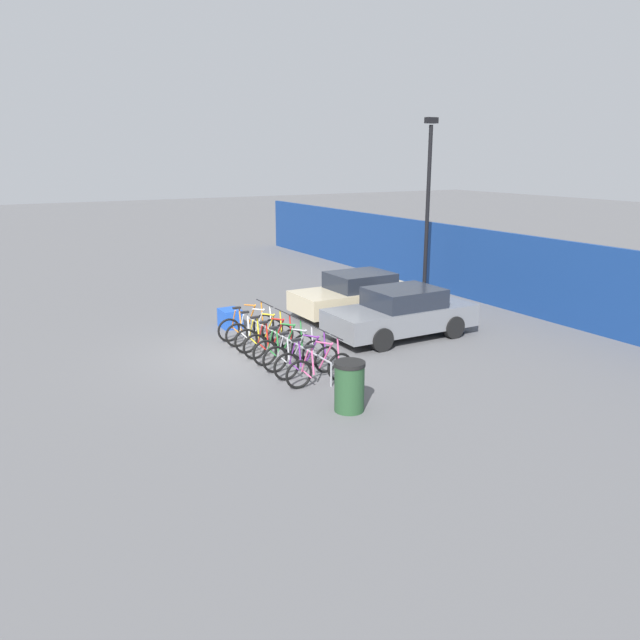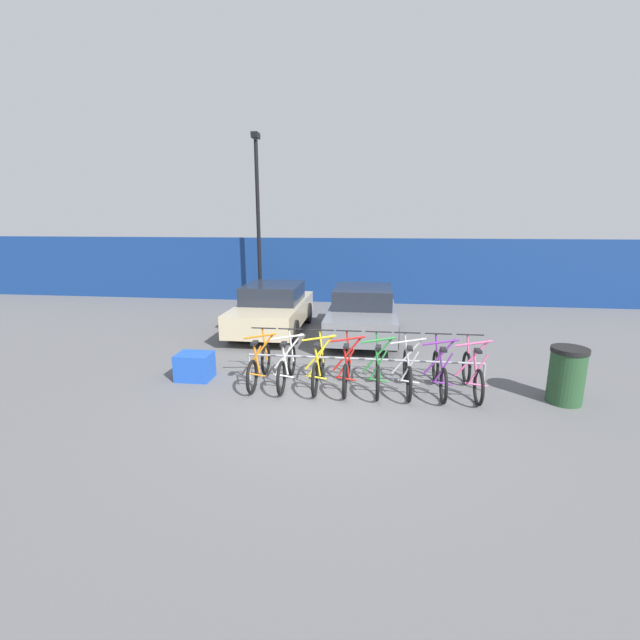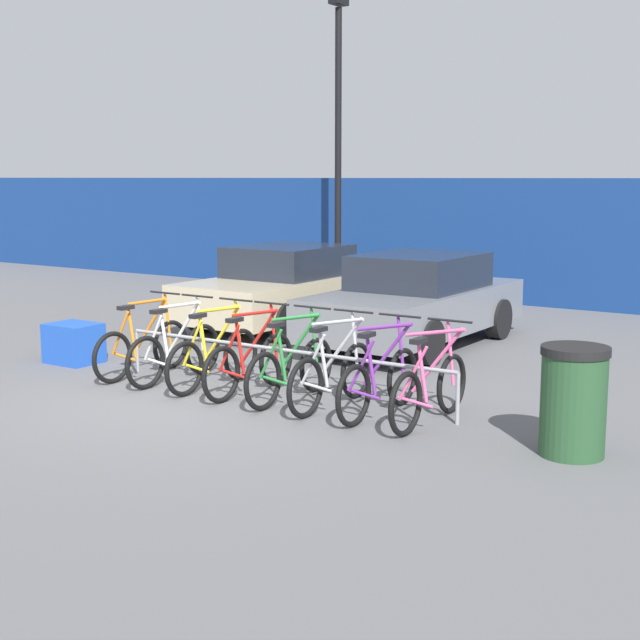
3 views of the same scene
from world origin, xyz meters
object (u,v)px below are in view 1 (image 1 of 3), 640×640
at_px(bicycle_pink, 320,368).
at_px(lamp_post, 428,199).
at_px(bicycle_green, 284,348).
at_px(bicycle_white, 255,331).
at_px(cargo_crate, 230,318).
at_px(car_beige, 358,295).
at_px(bicycle_purple, 307,361).
at_px(trash_bin, 349,386).
at_px(bicycle_silver, 295,354).
at_px(bicycle_orange, 247,326).
at_px(bicycle_red, 274,342).
at_px(car_grey, 401,313).
at_px(bike_rack, 284,339).
at_px(bicycle_yellow, 265,336).

relative_size(bicycle_pink, lamp_post, 0.27).
bearing_deg(bicycle_green, lamp_post, 119.62).
distance_m(bicycle_white, cargo_crate, 1.96).
height_order(car_beige, cargo_crate, car_beige).
height_order(bicycle_white, bicycle_purple, same).
bearing_deg(trash_bin, bicycle_silver, 175.59).
height_order(bicycle_orange, car_beige, car_beige).
distance_m(bicycle_red, car_grey, 3.90).
relative_size(bicycle_white, car_beige, 0.41).
bearing_deg(bike_rack, bicycle_silver, -9.81).
distance_m(bicycle_white, bicycle_yellow, 0.64).
height_order(bike_rack, bicycle_red, bicycle_red).
xyz_separation_m(bicycle_white, trash_bin, (5.16, -0.22, 0.14)).
distance_m(bicycle_silver, cargo_crate, 4.33).
bearing_deg(bicycle_white, lamp_post, 108.47).
height_order(bicycle_white, bicycle_red, same).
relative_size(bicycle_red, cargo_crate, 2.44).
relative_size(bicycle_silver, car_grey, 0.40).
bearing_deg(bike_rack, bicycle_white, -174.36).
relative_size(bicycle_yellow, bicycle_silver, 1.00).
bearing_deg(car_beige, bicycle_orange, -80.49).
bearing_deg(cargo_crate, bicycle_orange, -2.56).
bearing_deg(bicycle_green, car_grey, 96.51).
xyz_separation_m(car_grey, cargo_crate, (-3.34, -3.82, -0.42)).
bearing_deg(bicycle_yellow, bike_rack, 9.00).
bearing_deg(bike_rack, trash_bin, -5.69).
xyz_separation_m(bicycle_purple, cargo_crate, (-4.93, 0.06, -0.10)).
height_order(bicycle_green, bicycle_purple, same).
distance_m(bicycle_purple, trash_bin, 2.20).
height_order(bicycle_yellow, trash_bin, bicycle_yellow).
height_order(bicycle_yellow, bicycle_pink, same).
distance_m(bike_rack, bicycle_orange, 2.08).
bearing_deg(trash_bin, bicycle_yellow, 177.28).
bearing_deg(bicycle_white, bicycle_purple, 0.02).
distance_m(bicycle_silver, car_grey, 4.02).
distance_m(bicycle_orange, lamp_post, 8.81).
distance_m(bicycle_silver, trash_bin, 2.80).
height_order(bicycle_silver, car_grey, car_grey).
xyz_separation_m(bicycle_purple, car_grey, (-1.59, 3.89, 0.31)).
height_order(car_grey, lamp_post, lamp_post).
bearing_deg(car_grey, lamp_post, 134.67).
bearing_deg(bicycle_pink, bicycle_white, 178.81).
relative_size(bicycle_green, bicycle_silver, 1.00).
height_order(bicycle_orange, lamp_post, lamp_post).
xyz_separation_m(bicycle_yellow, bicycle_green, (1.16, 0.00, 0.00)).
height_order(car_beige, lamp_post, lamp_post).
relative_size(bicycle_orange, bicycle_red, 1.00).
height_order(bicycle_red, bicycle_green, same).
distance_m(bicycle_white, bicycle_green, 1.80).
xyz_separation_m(bicycle_red, car_beige, (-2.46, 4.14, 0.31)).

